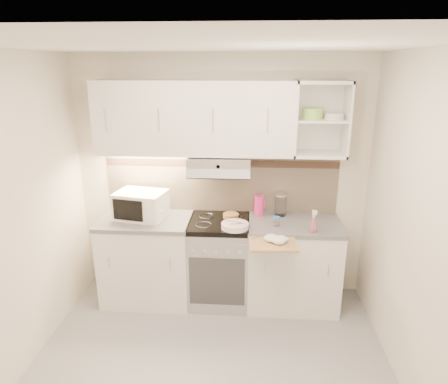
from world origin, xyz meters
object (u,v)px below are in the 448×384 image
object	(u,v)px
glass_jar	(281,205)
cutting_board	(273,242)
plate_stack	(235,226)
watering_can	(146,216)
microwave	(141,205)
pink_pitcher	(259,205)
electric_range	(219,261)
spray_bottle	(313,223)

from	to	relation	value
glass_jar	cutting_board	bearing A→B (deg)	-99.92
plate_stack	cutting_board	distance (m)	0.42
watering_can	microwave	bearing A→B (deg)	115.59
microwave	cutting_board	size ratio (longest dim) A/B	1.30
watering_can	plate_stack	distance (m)	0.88
watering_can	pink_pitcher	distance (m)	1.15
electric_range	cutting_board	size ratio (longest dim) A/B	2.15
plate_stack	spray_bottle	size ratio (longest dim) A/B	1.16
plate_stack	watering_can	bearing A→B (deg)	174.72
plate_stack	spray_bottle	xyz separation A→B (m)	(0.73, -0.03, 0.06)
electric_range	spray_bottle	world-z (taller)	spray_bottle
cutting_board	spray_bottle	bearing A→B (deg)	24.30
cutting_board	pink_pitcher	bearing A→B (deg)	96.42
electric_range	spray_bottle	xyz separation A→B (m)	(0.90, -0.21, 0.54)
microwave	glass_jar	distance (m)	1.42
electric_range	watering_can	xyz separation A→B (m)	(-0.71, -0.10, 0.52)
watering_can	cutting_board	distance (m)	1.27
electric_range	cutting_board	bearing A→B (deg)	-39.21
electric_range	pink_pitcher	distance (m)	0.71
pink_pitcher	glass_jar	bearing A→B (deg)	3.31
microwave	pink_pitcher	xyz separation A→B (m)	(1.20, 0.17, -0.03)
electric_range	watering_can	size ratio (longest dim) A/B	3.73
pink_pitcher	cutting_board	size ratio (longest dim) A/B	0.49
watering_can	spray_bottle	xyz separation A→B (m)	(1.61, -0.11, 0.01)
electric_range	plate_stack	size ratio (longest dim) A/B	3.42
microwave	cutting_board	xyz separation A→B (m)	(1.31, -0.45, -0.16)
electric_range	spray_bottle	size ratio (longest dim) A/B	3.98
plate_stack	spray_bottle	distance (m)	0.73
spray_bottle	cutting_board	world-z (taller)	spray_bottle
pink_pitcher	spray_bottle	distance (m)	0.64
watering_can	pink_pitcher	size ratio (longest dim) A/B	1.18
electric_range	glass_jar	bearing A→B (deg)	17.49
plate_stack	pink_pitcher	distance (m)	0.45
plate_stack	glass_jar	bearing A→B (deg)	39.59
glass_jar	plate_stack	bearing A→B (deg)	-140.41
watering_can	plate_stack	xyz separation A→B (m)	(0.88, -0.08, -0.05)
watering_can	pink_pitcher	world-z (taller)	same
plate_stack	spray_bottle	world-z (taller)	spray_bottle
plate_stack	electric_range	bearing A→B (deg)	132.66
watering_can	spray_bottle	size ratio (longest dim) A/B	1.07
pink_pitcher	glass_jar	world-z (taller)	glass_jar
watering_can	plate_stack	world-z (taller)	watering_can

